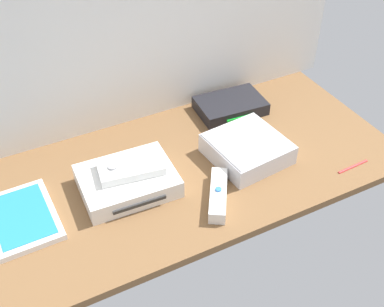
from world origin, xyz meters
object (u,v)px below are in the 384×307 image
at_px(game_console, 127,181).
at_px(mini_computer, 247,149).
at_px(remote_wand, 218,195).
at_px(remote_classic_pad, 130,167).
at_px(network_router, 230,106).
at_px(game_case, 22,218).
at_px(stylus_pen, 353,166).

bearing_deg(game_console, mini_computer, -3.11).
bearing_deg(remote_wand, remote_classic_pad, 170.54).
relative_size(mini_computer, network_router, 0.99).
bearing_deg(remote_classic_pad, mini_computer, 1.60).
distance_m(mini_computer, remote_wand, 0.17).
distance_m(game_console, remote_wand, 0.21).
height_order(game_case, stylus_pen, game_case).
distance_m(remote_wand, stylus_pen, 0.35).
distance_m(network_router, stylus_pen, 0.37).
relative_size(game_console, network_router, 1.15).
relative_size(game_console, remote_classic_pad, 1.41).
bearing_deg(stylus_pen, remote_wand, 171.36).
height_order(remote_wand, stylus_pen, remote_wand).
height_order(game_console, mini_computer, mini_computer).
relative_size(network_router, remote_classic_pad, 1.22).
xyz_separation_m(game_case, remote_classic_pad, (0.25, -0.00, 0.05)).
bearing_deg(mini_computer, game_case, 175.74).
xyz_separation_m(mini_computer, remote_wand, (-0.14, -0.10, -0.01)).
relative_size(mini_computer, remote_wand, 1.29).
bearing_deg(game_case, game_console, -3.11).
xyz_separation_m(remote_wand, stylus_pen, (0.34, -0.05, -0.01)).
distance_m(game_case, remote_classic_pad, 0.25).
distance_m(mini_computer, network_router, 0.20).
height_order(game_case, remote_wand, remote_wand).
distance_m(remote_classic_pad, stylus_pen, 0.53).
height_order(remote_classic_pad, stylus_pen, remote_classic_pad).
bearing_deg(mini_computer, remote_classic_pad, 172.86).
distance_m(game_console, remote_classic_pad, 0.03).
relative_size(network_router, remote_wand, 1.30).
bearing_deg(remote_classic_pad, stylus_pen, -11.76).
bearing_deg(mini_computer, game_console, 174.12).
relative_size(remote_wand, stylus_pen, 1.61).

